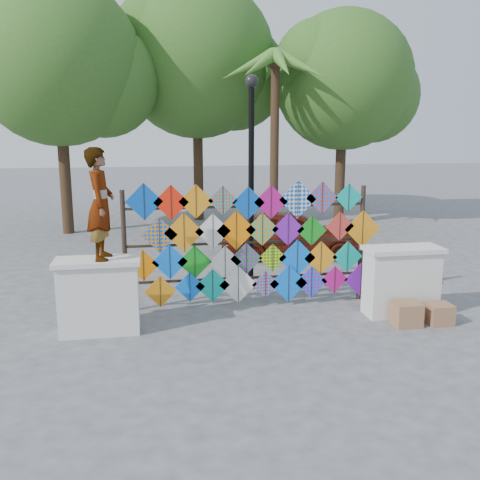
# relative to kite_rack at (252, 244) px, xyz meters

# --- Properties ---
(ground) EXTENTS (80.00, 80.00, 0.00)m
(ground) POSITION_rel_kite_rack_xyz_m (-0.09, -0.72, -1.23)
(ground) COLOR gray
(ground) RESTS_ON ground
(parapet_left) EXTENTS (1.40, 0.65, 1.28)m
(parapet_left) POSITION_rel_kite_rack_xyz_m (-2.79, -0.92, -0.58)
(parapet_left) COLOR silver
(parapet_left) RESTS_ON ground
(parapet_right) EXTENTS (1.40, 0.65, 1.28)m
(parapet_right) POSITION_rel_kite_rack_xyz_m (2.61, -0.92, -0.58)
(parapet_right) COLOR silver
(parapet_right) RESTS_ON ground
(kite_rack) EXTENTS (4.99, 0.24, 2.43)m
(kite_rack) POSITION_rel_kite_rack_xyz_m (0.00, 0.00, 0.00)
(kite_rack) COLOR black
(kite_rack) RESTS_ON ground
(tree_west) EXTENTS (5.85, 5.20, 8.01)m
(tree_west) POSITION_rel_kite_rack_xyz_m (-4.49, 8.31, 4.15)
(tree_west) COLOR #3E261A
(tree_west) RESTS_ON ground
(tree_mid) EXTENTS (6.30, 5.60, 8.61)m
(tree_mid) POSITION_rel_kite_rack_xyz_m (0.02, 10.31, 4.55)
(tree_mid) COLOR #3E261A
(tree_mid) RESTS_ON ground
(tree_east) EXTENTS (5.40, 4.80, 7.42)m
(tree_east) POSITION_rel_kite_rack_xyz_m (5.00, 8.81, 3.76)
(tree_east) COLOR #3E261A
(tree_east) RESTS_ON ground
(palm_tree) EXTENTS (3.62, 3.62, 5.83)m
(palm_tree) POSITION_rel_kite_rack_xyz_m (2.11, 7.28, 3.72)
(palm_tree) COLOR #3E261A
(palm_tree) RESTS_ON ground
(vendor_woman) EXTENTS (0.48, 0.69, 1.82)m
(vendor_woman) POSITION_rel_kite_rack_xyz_m (-2.69, -0.92, 0.96)
(vendor_woman) COLOR #99999E
(vendor_woman) RESTS_ON parapet_left
(sedan) EXTENTS (3.90, 2.04, 1.27)m
(sedan) POSITION_rel_kite_rack_xyz_m (1.80, 3.85, -0.59)
(sedan) COLOR #5F1C10
(sedan) RESTS_ON ground
(lamppost) EXTENTS (0.28, 0.28, 4.46)m
(lamppost) POSITION_rel_kite_rack_xyz_m (0.21, 1.28, 1.46)
(lamppost) COLOR black
(lamppost) RESTS_ON ground
(cardboard_box_near) EXTENTS (0.46, 0.41, 0.41)m
(cardboard_box_near) POSITION_rel_kite_rack_xyz_m (2.47, -1.47, -1.02)
(cardboard_box_near) COLOR #8F6245
(cardboard_box_near) RESTS_ON ground
(cardboard_box_far) EXTENTS (0.43, 0.39, 0.36)m
(cardboard_box_far) POSITION_rel_kite_rack_xyz_m (3.07, -1.50, -1.05)
(cardboard_box_far) COLOR #8F6245
(cardboard_box_far) RESTS_ON ground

